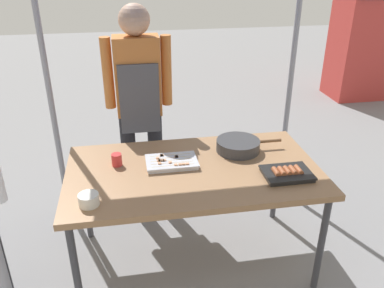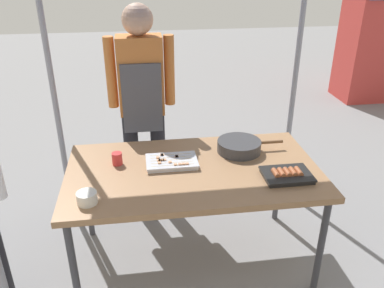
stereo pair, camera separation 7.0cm
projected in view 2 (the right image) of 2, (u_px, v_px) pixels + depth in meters
name	position (u px, v px, depth m)	size (l,w,h in m)	color
ground_plane	(193.00, 259.00, 2.85)	(18.00, 18.00, 0.00)	slate
stall_table	(193.00, 176.00, 2.54)	(1.60, 0.90, 0.75)	#9E724C
tray_grilled_sausages	(287.00, 175.00, 2.41)	(0.29, 0.22, 0.05)	black
tray_meat_skewers	(172.00, 162.00, 2.57)	(0.33, 0.22, 0.04)	silver
cooking_wok	(239.00, 146.00, 2.72)	(0.46, 0.30, 0.08)	#38383A
condiment_bowl	(87.00, 198.00, 2.17)	(0.11, 0.11, 0.07)	silver
drink_cup_near_edge	(117.00, 159.00, 2.56)	(0.07, 0.07, 0.08)	red
vendor_woman	(142.00, 94.00, 3.08)	(0.52, 0.23, 1.67)	black
neighbor_stall_left	(376.00, 29.00, 5.54)	(0.80, 0.65, 2.01)	#BF3833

